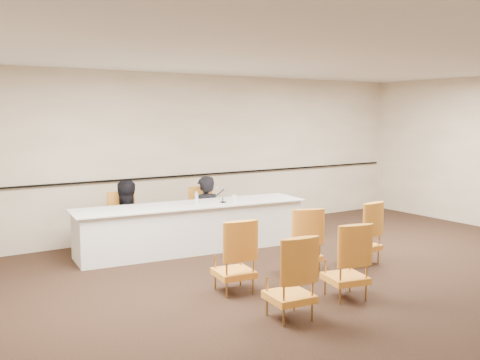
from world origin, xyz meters
name	(u,v)px	position (x,y,z in m)	size (l,w,h in m)	color
floor	(341,285)	(0.00, 0.00, 0.00)	(10.00, 10.00, 0.00)	black
ceiling	(347,53)	(0.00, 0.00, 3.00)	(10.00, 10.00, 0.00)	silver
wall_back	(196,154)	(0.00, 4.00, 1.50)	(10.00, 0.04, 3.00)	#BAAE92
wall_rail	(197,175)	(0.00, 3.96, 1.10)	(9.80, 0.04, 0.03)	black
panel_table	(192,227)	(-0.78, 2.72, 0.39)	(3.88, 0.89, 0.78)	white
panelist_main	(205,221)	(-0.24, 3.23, 0.35)	(0.59, 0.39, 1.63)	black
panelist_main_chair	(205,214)	(-0.24, 3.23, 0.47)	(0.50, 0.50, 0.95)	orange
panelist_second	(125,230)	(-1.69, 3.39, 0.33)	(0.81, 0.63, 1.66)	black
panelist_second_chair	(125,221)	(-1.69, 3.39, 0.47)	(0.50, 0.50, 0.95)	orange
papers	(221,202)	(-0.25, 2.65, 0.78)	(0.30, 0.22, 0.00)	white
microphone	(223,195)	(-0.28, 2.56, 0.91)	(0.10, 0.19, 0.27)	black
water_bottle	(197,198)	(-0.70, 2.71, 0.88)	(0.06, 0.06, 0.20)	teal
drinking_glass	(197,201)	(-0.72, 2.66, 0.83)	(0.06, 0.06, 0.10)	white
coffee_cup	(234,199)	(-0.10, 2.47, 0.84)	(0.08, 0.08, 0.12)	white
aud_chair_front_left	(234,255)	(-1.33, 0.56, 0.47)	(0.50, 0.50, 0.95)	orange
aud_chair_front_mid	(303,240)	(-0.06, 0.73, 0.47)	(0.50, 0.50, 0.95)	orange
aud_chair_front_right	(362,232)	(1.01, 0.64, 0.47)	(0.50, 0.50, 0.95)	orange
aud_chair_back_left	(289,277)	(-1.30, -0.53, 0.47)	(0.50, 0.50, 0.95)	orange
aud_chair_back_mid	(346,260)	(-0.30, -0.38, 0.47)	(0.50, 0.50, 0.95)	orange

